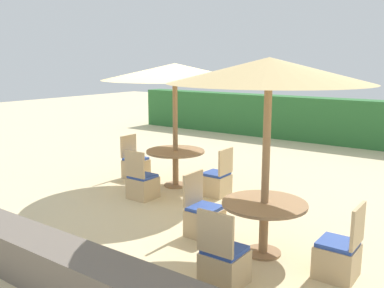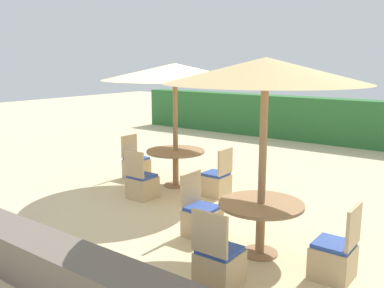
% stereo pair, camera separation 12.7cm
% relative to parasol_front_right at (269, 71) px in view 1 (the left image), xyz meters
% --- Properties ---
extents(ground_plane, '(40.00, 40.00, 0.00)m').
position_rel_parasol_front_right_xyz_m(ground_plane, '(-2.54, 1.30, -2.40)').
color(ground_plane, beige).
extents(hedge_row, '(13.00, 0.70, 1.40)m').
position_rel_parasol_front_right_xyz_m(hedge_row, '(-2.54, 8.25, -1.71)').
color(hedge_row, '#2D6B33').
rests_on(hedge_row, ground_plane).
extents(stone_border, '(10.00, 0.56, 0.53)m').
position_rel_parasol_front_right_xyz_m(stone_border, '(-2.54, -2.16, -2.14)').
color(stone_border, '#6B6056').
rests_on(stone_border, ground_plane).
extents(parasol_front_right, '(2.56, 2.56, 2.58)m').
position_rel_parasol_front_right_xyz_m(parasol_front_right, '(0.00, 0.00, 0.00)').
color(parasol_front_right, '#93704C').
rests_on(parasol_front_right, ground_plane).
extents(round_table_front_right, '(1.12, 1.12, 0.71)m').
position_rel_parasol_front_right_xyz_m(round_table_front_right, '(0.00, 0.00, -1.83)').
color(round_table_front_right, '#93704C').
rests_on(round_table_front_right, ground_plane).
extents(patio_chair_front_right_south, '(0.46, 0.46, 0.93)m').
position_rel_parasol_front_right_xyz_m(patio_chair_front_right_south, '(-0.00, -1.00, -2.14)').
color(patio_chair_front_right_south, tan).
rests_on(patio_chair_front_right_south, ground_plane).
extents(patio_chair_front_right_east, '(0.46, 0.46, 0.93)m').
position_rel_parasol_front_right_xyz_m(patio_chair_front_right_east, '(1.01, -0.06, -2.14)').
color(patio_chair_front_right_east, tan).
rests_on(patio_chair_front_right_east, ground_plane).
extents(patio_chair_front_right_west, '(0.46, 0.46, 0.93)m').
position_rel_parasol_front_right_xyz_m(patio_chair_front_right_west, '(-0.99, 0.04, -2.14)').
color(patio_chair_front_right_west, tan).
rests_on(patio_chair_front_right_west, ground_plane).
extents(parasol_center, '(2.89, 2.89, 2.48)m').
position_rel_parasol_front_right_xyz_m(parasol_center, '(-2.88, 1.79, -0.09)').
color(parasol_center, '#93704C').
rests_on(parasol_center, ground_plane).
extents(round_table_center, '(1.18, 1.18, 0.74)m').
position_rel_parasol_front_right_xyz_m(round_table_center, '(-2.88, 1.79, -1.80)').
color(round_table_center, '#93704C').
rests_on(round_table_center, ground_plane).
extents(patio_chair_center_east, '(0.46, 0.46, 0.93)m').
position_rel_parasol_front_right_xyz_m(patio_chair_center_east, '(-1.86, 1.76, -2.14)').
color(patio_chair_center_east, tan).
rests_on(patio_chair_center_east, ground_plane).
extents(patio_chair_center_south, '(0.46, 0.46, 0.93)m').
position_rel_parasol_front_right_xyz_m(patio_chair_center_south, '(-2.89, 0.79, -2.14)').
color(patio_chair_center_south, tan).
rests_on(patio_chair_center_south, ground_plane).
extents(patio_chair_center_west, '(0.46, 0.46, 0.93)m').
position_rel_parasol_front_right_xyz_m(patio_chair_center_west, '(-3.99, 1.78, -2.14)').
color(patio_chair_center_west, tan).
rests_on(patio_chair_center_west, ground_plane).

